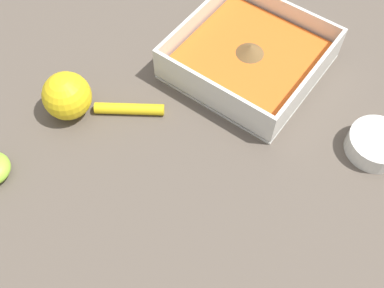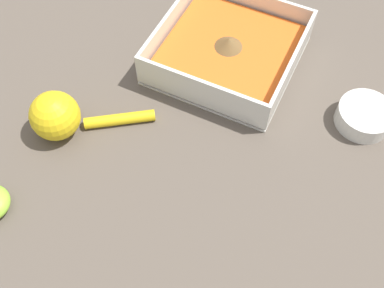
# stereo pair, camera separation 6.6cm
# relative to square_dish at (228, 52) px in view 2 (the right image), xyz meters

# --- Properties ---
(ground_plane) EXTENTS (4.00, 4.00, 0.00)m
(ground_plane) POSITION_rel_square_dish_xyz_m (0.01, -0.04, -0.02)
(ground_plane) COLOR brown
(square_dish) EXTENTS (0.23, 0.23, 0.07)m
(square_dish) POSITION_rel_square_dish_xyz_m (0.00, 0.00, 0.00)
(square_dish) COLOR silver
(square_dish) RESTS_ON ground_plane
(spice_bowl) EXTENTS (0.09, 0.09, 0.03)m
(spice_bowl) POSITION_rel_square_dish_xyz_m (0.25, -0.03, -0.01)
(spice_bowl) COLOR silver
(spice_bowl) RESTS_ON ground_plane
(lemon_squeezer) EXTENTS (0.17, 0.13, 0.08)m
(lemon_squeezer) POSITION_rel_square_dish_xyz_m (-0.17, -0.25, 0.02)
(lemon_squeezer) COLOR yellow
(lemon_squeezer) RESTS_ON ground_plane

